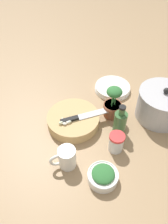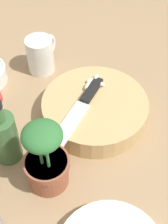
{
  "view_description": "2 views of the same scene",
  "coord_description": "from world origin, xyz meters",
  "views": [
    {
      "loc": [
        0.69,
        0.16,
        0.82
      ],
      "look_at": [
        0.0,
        -0.02,
        0.08
      ],
      "focal_mm": 35.0,
      "sensor_mm": 36.0,
      "label": 1
    },
    {
      "loc": [
        -0.4,
        0.2,
        0.59
      ],
      "look_at": [
        0.01,
        -0.03,
        0.05
      ],
      "focal_mm": 50.0,
      "sensor_mm": 36.0,
      "label": 2
    }
  ],
  "objects": [
    {
      "name": "herb_bowl",
      "position": [
        0.28,
        0.13,
        0.03
      ],
      "size": [
        0.12,
        0.12,
        0.06
      ],
      "color": "silver",
      "rests_on": "ground_plane"
    },
    {
      "name": "chef_knife",
      "position": [
        0.02,
        -0.03,
        0.06
      ],
      "size": [
        0.16,
        0.21,
        0.01
      ],
      "rotation": [
        0.0,
        0.0,
        0.6
      ],
      "color": "black",
      "rests_on": "cutting_board"
    },
    {
      "name": "cutting_board",
      "position": [
        0.02,
        -0.07,
        0.03
      ],
      "size": [
        0.25,
        0.25,
        0.05
      ],
      "color": "tan",
      "rests_on": "ground_plane"
    },
    {
      "name": "potted_herb",
      "position": [
        -0.08,
        0.1,
        0.07
      ],
      "size": [
        0.09,
        0.09,
        0.18
      ],
      "color": "#935138",
      "rests_on": "ground_plane"
    },
    {
      "name": "stock_pot",
      "position": [
        -0.14,
        0.34,
        0.08
      ],
      "size": [
        0.24,
        0.24,
        0.18
      ],
      "color": "#B2B2B7",
      "rests_on": "ground_plane"
    },
    {
      "name": "plate_stack",
      "position": [
        -0.28,
        0.08,
        0.01
      ],
      "size": [
        0.2,
        0.2,
        0.03
      ],
      "color": "silver",
      "rests_on": "ground_plane"
    },
    {
      "name": "spice_jar",
      "position": [
        0.12,
        0.15,
        0.05
      ],
      "size": [
        0.07,
        0.07,
        0.09
      ],
      "color": "silver",
      "rests_on": "ground_plane"
    },
    {
      "name": "coffee_mug",
      "position": [
        0.25,
        -0.03,
        0.05
      ],
      "size": [
        0.08,
        0.1,
        0.1
      ],
      "color": "silver",
      "rests_on": "ground_plane"
    },
    {
      "name": "oil_bottle",
      "position": [
        0.02,
        0.15,
        0.07
      ],
      "size": [
        0.06,
        0.06,
        0.17
      ],
      "color": "#3D6638",
      "rests_on": "ground_plane"
    },
    {
      "name": "garlic_cloves",
      "position": [
        0.07,
        -0.09,
        0.06
      ],
      "size": [
        0.05,
        0.06,
        0.02
      ],
      "color": "silver",
      "rests_on": "cutting_board"
    },
    {
      "name": "ground_plane",
      "position": [
        0.0,
        0.0,
        0.0
      ],
      "size": [
        5.0,
        5.0,
        0.0
      ],
      "primitive_type": "plane",
      "color": "#997A56"
    }
  ]
}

